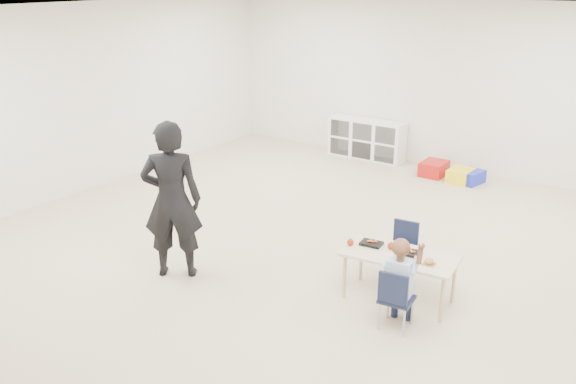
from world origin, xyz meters
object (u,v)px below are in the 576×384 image
Objects in this scene: child at (398,281)px; adult at (172,200)px; table at (399,277)px; cubby_shelf at (367,139)px; chair_near at (397,298)px.

child is 2.55m from adult.
cubby_shelf reaches higher than table.
chair_near is at bearing -73.38° from table.
chair_near reaches higher than table.
adult is (-2.50, -0.37, 0.57)m from chair_near.
chair_near is 0.35× the size of adult.
adult is (0.36, -5.28, 0.53)m from cubby_shelf.
adult is at bearing -86.15° from cubby_shelf.
chair_near is at bearing 0.00° from child.
adult reaches higher than child.
cubby_shelf is 5.32m from adult.
table is 0.53m from chair_near.
chair_near is 0.18m from child.
table is 1.90× the size of chair_near.
chair_near is at bearing -59.85° from cubby_shelf.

